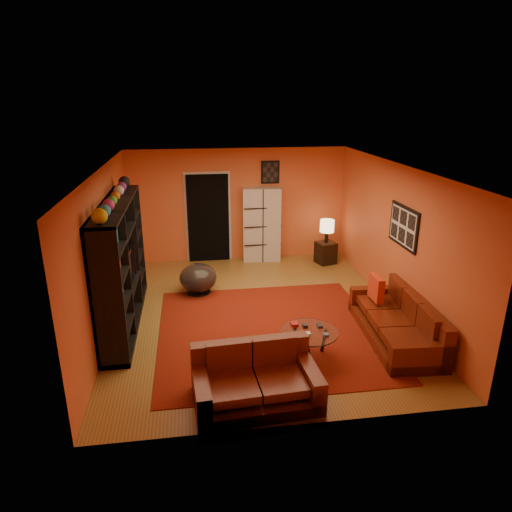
{
  "coord_description": "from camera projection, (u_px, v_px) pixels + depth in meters",
  "views": [
    {
      "loc": [
        -1.08,
        -7.33,
        3.69
      ],
      "look_at": [
        0.0,
        0.1,
        1.05
      ],
      "focal_mm": 32.0,
      "sensor_mm": 36.0,
      "label": 1
    }
  ],
  "objects": [
    {
      "name": "wall_left",
      "position": [
        105.0,
        251.0,
        7.44
      ],
      "size": [
        0.0,
        6.0,
        6.0
      ],
      "primitive_type": "plane",
      "rotation": [
        1.57,
        0.0,
        1.57
      ],
      "color": "#DC5D30",
      "rests_on": "floor"
    },
    {
      "name": "wall_art_right",
      "position": [
        404.0,
        226.0,
        7.74
      ],
      "size": [
        0.03,
        1.0,
        0.7
      ],
      "primitive_type": "cube",
      "color": "black",
      "rests_on": "wall_right"
    },
    {
      "name": "wall_front",
      "position": [
        297.0,
        328.0,
        4.98
      ],
      "size": [
        6.0,
        0.0,
        6.0
      ],
      "primitive_type": "plane",
      "rotation": [
        -1.57,
        0.0,
        0.0
      ],
      "color": "#DC5D30",
      "rests_on": "floor"
    },
    {
      "name": "wall_back",
      "position": [
        238.0,
        205.0,
        10.58
      ],
      "size": [
        6.0,
        0.0,
        6.0
      ],
      "primitive_type": "plane",
      "rotation": [
        1.57,
        0.0,
        0.0
      ],
      "color": "#DC5D30",
      "rests_on": "floor"
    },
    {
      "name": "floor",
      "position": [
        257.0,
        313.0,
        8.21
      ],
      "size": [
        6.0,
        6.0,
        0.0
      ],
      "primitive_type": "plane",
      "color": "brown",
      "rests_on": "ground"
    },
    {
      "name": "ceiling",
      "position": [
        257.0,
        168.0,
        7.35
      ],
      "size": [
        6.0,
        6.0,
        0.0
      ],
      "primitive_type": "plane",
      "rotation": [
        3.14,
        0.0,
        0.0
      ],
      "color": "white",
      "rests_on": "wall_back"
    },
    {
      "name": "throw_pillow",
      "position": [
        376.0,
        288.0,
        7.69
      ],
      "size": [
        0.12,
        0.42,
        0.42
      ],
      "primitive_type": "cube",
      "color": "red",
      "rests_on": "sofa"
    },
    {
      "name": "coffee_table",
      "position": [
        309.0,
        334.0,
        6.69
      ],
      "size": [
        0.85,
        0.85,
        0.42
      ],
      "rotation": [
        0.0,
        0.0,
        0.29
      ],
      "color": "silver",
      "rests_on": "floor"
    },
    {
      "name": "entertainment_unit",
      "position": [
        121.0,
        265.0,
        7.55
      ],
      "size": [
        0.45,
        3.0,
        2.1
      ],
      "primitive_type": "cube",
      "color": "black",
      "rests_on": "floor"
    },
    {
      "name": "wall_right",
      "position": [
        395.0,
        238.0,
        8.12
      ],
      "size": [
        0.0,
        6.0,
        6.0
      ],
      "primitive_type": "plane",
      "rotation": [
        1.57,
        0.0,
        -1.57
      ],
      "color": "#DC5D30",
      "rests_on": "floor"
    },
    {
      "name": "table_lamp",
      "position": [
        327.0,
        226.0,
        10.39
      ],
      "size": [
        0.32,
        0.32,
        0.54
      ],
      "color": "black",
      "rests_on": "side_table"
    },
    {
      "name": "bowl_chair",
      "position": [
        198.0,
        278.0,
        8.94
      ],
      "size": [
        0.73,
        0.73,
        0.59
      ],
      "color": "black",
      "rests_on": "floor"
    },
    {
      "name": "tv",
      "position": [
        125.0,
        267.0,
        7.6
      ],
      "size": [
        0.98,
        0.13,
        0.56
      ],
      "primitive_type": "imported",
      "rotation": [
        0.0,
        0.0,
        1.57
      ],
      "color": "black",
      "rests_on": "entertainment_unit"
    },
    {
      "name": "doorway",
      "position": [
        208.0,
        218.0,
        10.54
      ],
      "size": [
        0.95,
        0.1,
        2.04
      ],
      "primitive_type": "cube",
      "color": "black",
      "rests_on": "floor"
    },
    {
      "name": "side_table",
      "position": [
        326.0,
        253.0,
        10.6
      ],
      "size": [
        0.49,
        0.49,
        0.5
      ],
      "primitive_type": "cube",
      "rotation": [
        0.0,
        0.0,
        0.28
      ],
      "color": "black",
      "rests_on": "floor"
    },
    {
      "name": "loveseat",
      "position": [
        255.0,
        379.0,
        5.81
      ],
      "size": [
        1.62,
        1.03,
        0.85
      ],
      "rotation": [
        0.0,
        0.0,
        1.64
      ],
      "color": "#52170B",
      "rests_on": "rug"
    },
    {
      "name": "rug",
      "position": [
        269.0,
        331.0,
        7.57
      ],
      "size": [
        3.6,
        3.6,
        0.01
      ],
      "primitive_type": "cube",
      "color": "#62140B",
      "rests_on": "floor"
    },
    {
      "name": "storage_cabinet",
      "position": [
        262.0,
        225.0,
        10.61
      ],
      "size": [
        0.9,
        0.47,
        1.73
      ],
      "primitive_type": "cube",
      "rotation": [
        0.0,
        0.0,
        -0.1
      ],
      "color": "beige",
      "rests_on": "floor"
    },
    {
      "name": "wall_art_back",
      "position": [
        270.0,
        172.0,
        10.42
      ],
      "size": [
        0.42,
        0.03,
        0.52
      ],
      "primitive_type": "cube",
      "color": "black",
      "rests_on": "wall_back"
    },
    {
      "name": "sofa",
      "position": [
        400.0,
        322.0,
        7.27
      ],
      "size": [
        1.03,
        2.22,
        0.85
      ],
      "rotation": [
        0.0,
        0.0,
        -0.07
      ],
      "color": "#52170B",
      "rests_on": "rug"
    }
  ]
}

